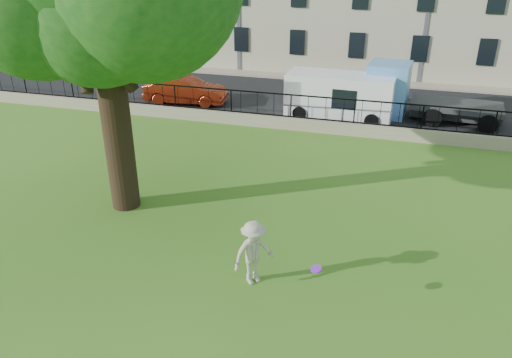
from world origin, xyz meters
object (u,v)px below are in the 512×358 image
(white_van, at_px, (340,96))
(red_sedan, at_px, (186,90))
(frisbee, at_px, (316,269))
(man, at_px, (254,253))
(blue_truck, at_px, (433,94))

(white_van, bearing_deg, red_sedan, -177.40)
(frisbee, distance_m, red_sedan, 18.02)
(man, xyz_separation_m, frisbee, (1.73, -0.54, 0.21))
(man, xyz_separation_m, blue_truck, (4.82, 15.41, 0.43))
(frisbee, height_order, red_sedan, red_sedan)
(red_sedan, bearing_deg, man, -157.32)
(red_sedan, bearing_deg, white_van, -97.40)
(man, bearing_deg, frisbee, -66.20)
(man, distance_m, blue_truck, 16.16)
(frisbee, xyz_separation_m, white_van, (-1.40, 14.95, -0.01))
(man, distance_m, red_sedan, 16.66)
(man, height_order, red_sedan, man)
(blue_truck, bearing_deg, red_sedan, -170.32)
(man, bearing_deg, red_sedan, 70.61)
(man, distance_m, white_van, 14.42)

